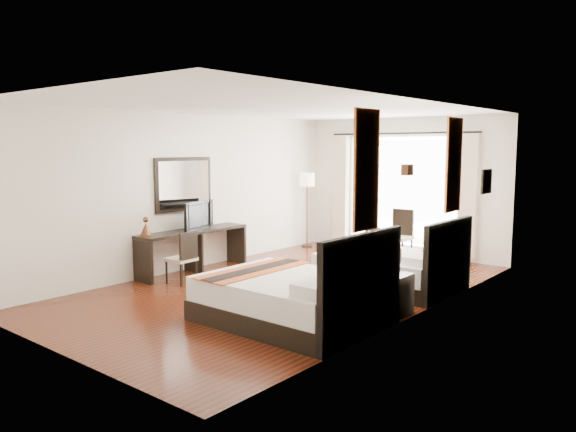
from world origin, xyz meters
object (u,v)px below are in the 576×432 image
Objects in this scene: television at (195,215)px; floor_lamp at (307,184)px; bed_far at (393,269)px; window_chair at (398,246)px; nightstand at (389,295)px; bed_near at (295,297)px; vase at (386,274)px; fruit_bowl at (368,225)px; desk_chair at (182,268)px; side_table at (366,242)px; console_desk at (194,251)px; table_lamp at (393,257)px.

floor_lamp reaches higher than television.
window_chair is at bearing 116.14° from bed_far.
bed_far is 1.50m from nightstand.
vase is at bearing 50.83° from bed_near.
floor_lamp is at bearing 139.49° from nightstand.
television reaches higher than bed_far.
bed_near is 4.43m from fruit_bowl.
fruit_bowl is (-1.57, 1.79, 0.36)m from bed_far.
window_chair reaches higher than vase.
bed_near is at bearing 167.63° from desk_chair.
bed_far is at bearing -32.03° from floor_lamp.
fruit_bowl reaches higher than side_table.
bed_near is at bearing -126.26° from nightstand.
bed_far is 3.55m from television.
bed_far reaches higher than vase.
bed_near is 2.37m from bed_far.
floor_lamp is at bearing -95.87° from window_chair.
fruit_bowl is at bearing 124.88° from vase.
television reaches higher than window_chair.
bed_far is at bearing -85.97° from television.
side_table is at bearing -83.57° from window_chair.
side_table is (-2.26, 3.22, -0.25)m from vase.
side_table is (-1.50, 4.15, -0.01)m from bed_near.
bed_far is 3.38m from desk_chair.
desk_chair is at bearing -53.50° from console_desk.
console_desk is 3.46m from floor_lamp.
floor_lamp reaches higher than nightstand.
console_desk is at bearing 177.37° from vase.
television is 1.14m from desk_chair.
floor_lamp is at bearing 171.27° from fruit_bowl.
desk_chair reaches higher than vase.
console_desk is 3.49× the size of side_table.
floor_lamp is at bearing 125.97° from bed_near.
nightstand is at bearing -82.61° from table_lamp.
console_desk reaches higher than fruit_bowl.
vase is (0.00, -0.10, 0.29)m from nightstand.
bed_near reaches higher than side_table.
table_lamp reaches higher than console_desk.
bed_far is at bearing -48.85° from fruit_bowl.
table_lamp is 3.93m from television.
floor_lamp reaches higher than desk_chair.
floor_lamp reaches higher than window_chair.
table_lamp is 3.78m from side_table.
side_table is (1.71, -0.28, -1.07)m from floor_lamp.
bed_near reaches higher than vase.
console_desk is 0.63m from television.
desk_chair is at bearing -171.66° from vase.
nightstand is 3.87m from fruit_bowl.
window_chair is (2.34, 3.10, -0.70)m from television.
television is 3.95m from window_chair.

